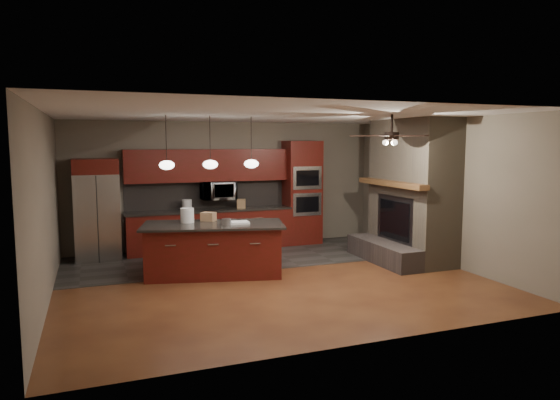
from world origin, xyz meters
name	(u,v)px	position (x,y,z in m)	size (l,w,h in m)	color
ground	(273,279)	(0.00, 0.00, 0.00)	(7.00, 7.00, 0.00)	brown
ceiling	(272,115)	(0.00, 0.00, 2.80)	(7.00, 6.00, 0.02)	white
back_wall	(227,185)	(0.00, 3.00, 1.40)	(7.00, 0.02, 2.80)	gray
right_wall	(442,191)	(3.50, 0.00, 1.40)	(0.02, 6.00, 2.80)	gray
left_wall	(45,208)	(-3.50, 0.00, 1.40)	(0.02, 6.00, 2.80)	gray
slate_tile_patch	(243,257)	(0.00, 1.80, 0.01)	(7.00, 2.40, 0.01)	#34322F
fireplace_column	(410,196)	(3.04, 0.40, 1.30)	(1.30, 2.10, 2.80)	#6E624E
back_cabinetry	(209,209)	(-0.48, 2.74, 0.89)	(3.59, 0.64, 2.20)	#5F1311
oven_tower	(302,193)	(1.70, 2.69, 1.19)	(0.80, 0.63, 2.38)	#5F1311
microwave	(218,191)	(-0.27, 2.75, 1.30)	(0.73, 0.41, 0.50)	silver
refrigerator	(97,210)	(-2.78, 2.62, 1.01)	(0.86, 0.75, 2.02)	silver
kitchen_island	(214,249)	(-0.88, 0.63, 0.46)	(2.65, 1.67, 0.92)	#5F1311
white_bucket	(187,215)	(-1.28, 0.93, 1.05)	(0.24, 0.24, 0.26)	white
paint_can	(226,222)	(-0.70, 0.42, 0.97)	(0.16, 0.16, 0.11)	#A6A6AB
paint_tray	(238,223)	(-0.47, 0.50, 0.94)	(0.38, 0.26, 0.04)	white
cardboard_box	(208,217)	(-0.89, 0.99, 1.00)	(0.25, 0.18, 0.16)	#9B7350
counter_bucket	(187,205)	(-0.97, 2.70, 1.02)	(0.21, 0.21, 0.23)	silver
counter_box	(241,204)	(0.22, 2.65, 1.00)	(0.18, 0.14, 0.20)	#A88257
pendant_left	(167,165)	(-1.65, 0.70, 1.96)	(0.26, 0.26, 0.92)	black
pendant_center	(210,164)	(-0.90, 0.70, 1.96)	(0.26, 0.26, 0.92)	black
pendant_right	(251,164)	(-0.15, 0.70, 1.96)	(0.26, 0.26, 0.92)	black
ceiling_fan	(392,135)	(1.80, -0.80, 2.46)	(1.27, 1.33, 0.41)	black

